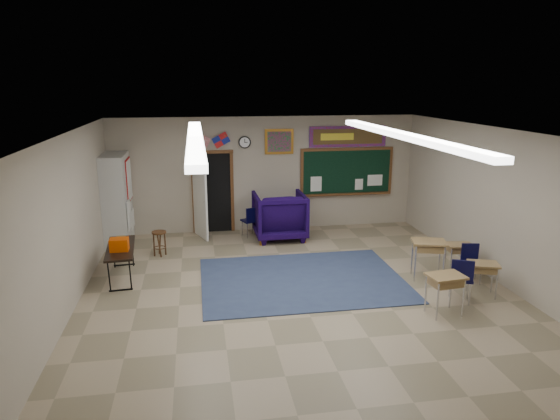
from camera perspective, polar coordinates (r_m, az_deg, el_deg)
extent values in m
plane|color=gray|center=(9.35, 2.37, -9.90)|extent=(9.00, 9.00, 0.00)
cube|color=#AA9E8A|center=(13.16, -1.62, 4.13)|extent=(8.00, 0.04, 3.00)
cube|color=#AA9E8A|center=(4.84, 14.05, -15.06)|extent=(8.00, 0.04, 3.00)
cube|color=#AA9E8A|center=(8.93, -23.54, -2.05)|extent=(0.04, 9.00, 3.00)
cube|color=#AA9E8A|center=(10.42, 24.53, 0.07)|extent=(0.04, 9.00, 3.00)
cube|color=silver|center=(8.56, 2.58, 8.73)|extent=(8.00, 9.00, 0.04)
cube|color=#313F5D|center=(10.10, 2.54, -7.93)|extent=(4.00, 3.00, 0.02)
cube|color=black|center=(13.12, -7.67, 1.97)|extent=(0.95, 0.04, 2.10)
cube|color=white|center=(12.69, -9.15, 1.40)|extent=(0.35, 0.86, 2.05)
cube|color=brown|center=(13.61, 7.63, 4.35)|extent=(2.55, 0.05, 1.30)
cube|color=black|center=(13.60, 7.65, 4.34)|extent=(2.40, 0.03, 1.15)
cube|color=brown|center=(13.67, 7.62, 1.83)|extent=(2.40, 0.12, 0.04)
cube|color=#B60F10|center=(13.48, 7.76, 8.33)|extent=(2.10, 0.04, 0.55)
cube|color=brown|center=(13.47, 7.78, 8.32)|extent=(1.90, 0.03, 0.40)
cube|color=#9F651E|center=(13.06, -0.10, 7.83)|extent=(0.75, 0.05, 0.65)
cube|color=#A51466|center=(13.05, -0.09, 7.82)|extent=(0.62, 0.03, 0.52)
cylinder|color=black|center=(12.95, -4.06, 7.73)|extent=(0.32, 0.05, 0.32)
cylinder|color=white|center=(12.93, -4.06, 7.72)|extent=(0.26, 0.02, 0.26)
cube|color=#B3B4AF|center=(12.63, -18.14, 1.12)|extent=(0.55, 1.25, 2.20)
imported|color=black|center=(12.55, -0.06, -0.64)|extent=(1.27, 1.30, 1.17)
cube|color=olive|center=(10.36, 16.68, -3.52)|extent=(0.76, 0.65, 0.04)
cube|color=olive|center=(10.39, 16.63, -4.10)|extent=(0.66, 0.55, 0.13)
cube|color=olive|center=(10.87, 19.87, -3.78)|extent=(0.57, 0.46, 0.04)
cube|color=olive|center=(10.89, 19.83, -4.22)|extent=(0.50, 0.39, 0.11)
cube|color=olive|center=(8.88, 18.46, -7.18)|extent=(0.64, 0.51, 0.04)
cube|color=olive|center=(8.91, 18.41, -7.77)|extent=(0.55, 0.43, 0.12)
cube|color=olive|center=(9.91, 22.25, -5.73)|extent=(0.63, 0.54, 0.04)
cube|color=olive|center=(9.94, 22.21, -6.21)|extent=(0.54, 0.46, 0.11)
cube|color=black|center=(10.49, -17.77, -4.17)|extent=(0.65, 1.60, 0.04)
cube|color=#DA4003|center=(10.24, -17.90, -3.79)|extent=(0.35, 0.26, 0.24)
cylinder|color=#4B2E16|center=(11.61, -13.67, -2.50)|extent=(0.32, 0.32, 0.04)
torus|color=#4B2E16|center=(11.72, -13.57, -4.19)|extent=(0.27, 0.27, 0.02)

